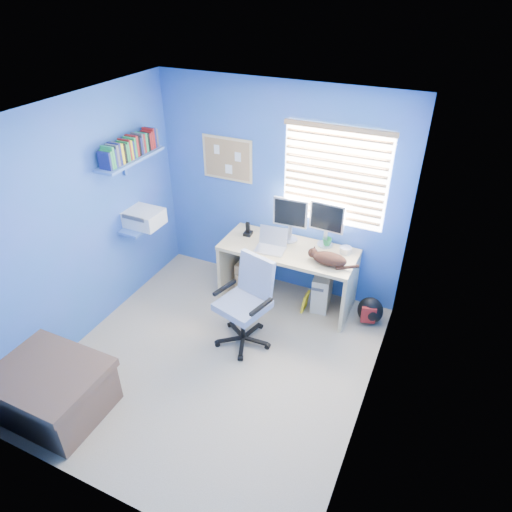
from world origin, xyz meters
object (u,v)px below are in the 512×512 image
at_px(desk, 287,275).
at_px(laptop, 270,242).
at_px(office_chair, 246,313).
at_px(cat, 329,259).
at_px(tower_pc, 323,288).

distance_m(desk, laptop, 0.52).
distance_m(laptop, office_chair, 0.86).
distance_m(laptop, cat, 0.69).
height_order(laptop, office_chair, office_chair).
bearing_deg(desk, laptop, -145.23).
bearing_deg(office_chair, laptop, 92.68).
bearing_deg(desk, tower_pc, 15.12).
xyz_separation_m(laptop, office_chair, (0.03, -0.71, -0.48)).
xyz_separation_m(desk, tower_pc, (0.41, 0.11, -0.14)).
bearing_deg(laptop, tower_pc, 15.81).
xyz_separation_m(cat, office_chair, (-0.66, -0.71, -0.44)).
xyz_separation_m(desk, office_chair, (-0.14, -0.83, -0.00)).
relative_size(desk, laptop, 4.71).
xyz_separation_m(desk, cat, (0.52, -0.12, 0.44)).
distance_m(desk, cat, 0.69).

